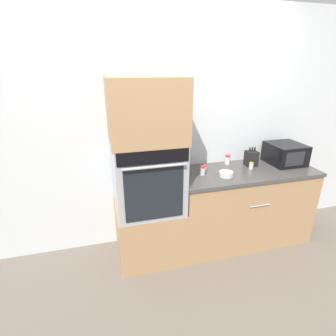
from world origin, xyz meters
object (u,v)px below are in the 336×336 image
object	(u,v)px
condiment_jar_near	(205,168)
condiment_jar_mid	(251,166)
microwave	(285,154)
bowl	(226,174)
condiment_jar_far	(227,160)
knife_block	(251,158)
condiment_jar_back	(203,170)
wall_oven	(148,176)

from	to	relation	value
condiment_jar_near	condiment_jar_mid	distance (m)	0.51
condiment_jar_near	microwave	bearing A→B (deg)	0.44
bowl	condiment_jar_far	xyz separation A→B (m)	(0.17, 0.31, 0.03)
condiment_jar_near	condiment_jar_mid	size ratio (longest dim) A/B	1.05
knife_block	condiment_jar_mid	bearing A→B (deg)	-119.52
bowl	condiment_jar_back	bearing A→B (deg)	156.55
knife_block	condiment_jar_mid	world-z (taller)	knife_block
knife_block	microwave	bearing A→B (deg)	-4.21
wall_oven	bowl	xyz separation A→B (m)	(0.78, -0.10, -0.03)
knife_block	bowl	distance (m)	0.46
wall_oven	microwave	world-z (taller)	wall_oven
microwave	condiment_jar_far	world-z (taller)	microwave
bowl	microwave	bearing A→B (deg)	12.21
knife_block	bowl	size ratio (longest dim) A/B	1.49
wall_oven	knife_block	size ratio (longest dim) A/B	3.24
condiment_jar_near	condiment_jar_mid	bearing A→B (deg)	-6.58
wall_oven	bowl	world-z (taller)	wall_oven
condiment_jar_near	condiment_jar_far	xyz separation A→B (m)	(0.33, 0.15, 0.01)
microwave	condiment_jar_near	xyz separation A→B (m)	(-0.97, -0.01, -0.08)
condiment_jar_mid	microwave	bearing A→B (deg)	8.18
condiment_jar_back	wall_oven	bearing A→B (deg)	179.59
condiment_jar_near	condiment_jar_back	world-z (taller)	condiment_jar_back
condiment_jar_back	microwave	bearing A→B (deg)	4.59
condiment_jar_far	condiment_jar_near	bearing A→B (deg)	-156.34
condiment_jar_far	condiment_jar_back	world-z (taller)	condiment_jar_far
knife_block	condiment_jar_back	xyz separation A→B (m)	(-0.62, -0.11, -0.04)
condiment_jar_back	knife_block	bearing A→B (deg)	10.30
microwave	bowl	world-z (taller)	microwave
bowl	condiment_jar_mid	world-z (taller)	condiment_jar_mid
condiment_jar_mid	condiment_jar_back	size ratio (longest dim) A/B	0.78
knife_block	condiment_jar_mid	distance (m)	0.12
microwave	condiment_jar_far	xyz separation A→B (m)	(-0.64, 0.14, -0.06)
knife_block	condiment_jar_far	world-z (taller)	knife_block
microwave	bowl	size ratio (longest dim) A/B	2.68
knife_block	condiment_jar_far	xyz separation A→B (m)	(-0.23, 0.11, -0.03)
wall_oven	knife_block	xyz separation A→B (m)	(1.19, 0.11, 0.03)
microwave	knife_block	distance (m)	0.41
bowl	condiment_jar_mid	bearing A→B (deg)	17.36
condiment_jar_back	condiment_jar_mid	bearing A→B (deg)	1.62
knife_block	condiment_jar_far	bearing A→B (deg)	154.63
knife_block	condiment_jar_back	distance (m)	0.63
condiment_jar_far	bowl	bearing A→B (deg)	-118.75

